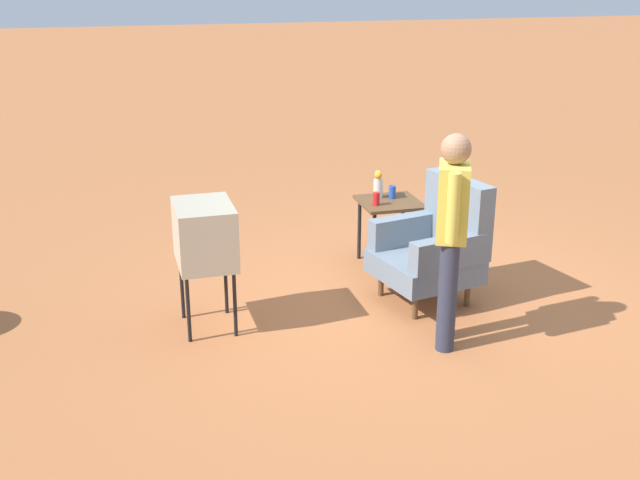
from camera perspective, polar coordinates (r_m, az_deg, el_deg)
ground_plane at (r=6.93m, az=7.60°, el=-4.20°), size 60.00×60.00×0.00m
armchair at (r=6.75m, az=8.38°, el=-0.35°), size 0.91×0.93×1.06m
side_table at (r=7.45m, az=5.07°, el=2.14°), size 0.56×0.56×0.64m
tv_on_stand at (r=6.13m, az=-8.36°, el=0.36°), size 0.61×0.46×1.03m
person_standing at (r=5.82m, az=9.51°, el=0.86°), size 0.53×0.35×1.64m
soda_can_blue at (r=7.49m, az=5.28°, el=3.48°), size 0.07×0.07×0.12m
soda_can_red at (r=7.27m, az=4.10°, el=3.00°), size 0.07×0.07×0.12m
flower_vase at (r=7.48m, az=4.25°, el=4.18°), size 0.14×0.10×0.27m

